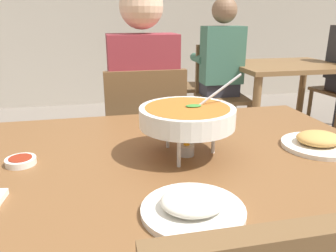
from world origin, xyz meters
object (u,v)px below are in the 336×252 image
(curry_bowl, at_px, (187,117))
(patron_bg_middle, at_px, (220,63))
(diner_main, at_px, (142,95))
(chair_diner_main, at_px, (144,137))
(chair_bg_right, at_px, (208,80))
(appetizer_plate, at_px, (318,142))
(sauce_dish, at_px, (21,161))
(rice_plate, at_px, (193,206))
(dining_table_far, at_px, (284,77))
(chair_bg_middle, at_px, (220,88))
(dining_table_main, at_px, (178,181))

(curry_bowl, bearing_deg, patron_bg_middle, 66.29)
(diner_main, bearing_deg, chair_diner_main, -90.00)
(chair_bg_right, distance_m, patron_bg_middle, 0.50)
(chair_diner_main, bearing_deg, patron_bg_middle, 52.51)
(curry_bowl, xyz_separation_m, patron_bg_middle, (0.84, 1.92, -0.11))
(curry_bowl, bearing_deg, appetizer_plate, -4.08)
(diner_main, height_order, patron_bg_middle, same)
(curry_bowl, bearing_deg, sauce_dish, 175.67)
(diner_main, relative_size, rice_plate, 5.46)
(chair_diner_main, height_order, dining_table_far, chair_diner_main)
(diner_main, distance_m, appetizer_plate, 0.98)
(appetizer_plate, relative_size, chair_bg_right, 0.27)
(diner_main, xyz_separation_m, rice_plate, (-0.05, -1.14, 0.00))
(rice_plate, bearing_deg, chair_bg_middle, 67.66)
(chair_bg_right, xyz_separation_m, patron_bg_middle, (-0.04, -0.44, 0.24))
(dining_table_far, bearing_deg, patron_bg_middle, 175.19)
(chair_bg_middle, height_order, patron_bg_middle, patron_bg_middle)
(rice_plate, height_order, dining_table_far, rice_plate)
(rice_plate, bearing_deg, chair_bg_right, 70.32)
(appetizer_plate, bearing_deg, sauce_dish, 175.79)
(curry_bowl, height_order, chair_bg_middle, curry_bowl)
(diner_main, height_order, appetizer_plate, diner_main)
(chair_diner_main, relative_size, sauce_dish, 10.00)
(chair_bg_middle, bearing_deg, dining_table_far, -6.26)
(dining_table_main, height_order, chair_bg_middle, chair_bg_middle)
(diner_main, relative_size, curry_bowl, 3.94)
(appetizer_plate, distance_m, sauce_dish, 0.97)
(dining_table_main, distance_m, appetizer_plate, 0.50)
(rice_plate, height_order, chair_bg_right, chair_bg_right)
(dining_table_main, distance_m, diner_main, 0.82)
(appetizer_plate, xyz_separation_m, chair_bg_middle, (0.40, 1.97, -0.24))
(dining_table_main, xyz_separation_m, rice_plate, (-0.05, -0.33, 0.11))
(curry_bowl, bearing_deg, dining_table_main, 166.15)
(dining_table_main, distance_m, chair_bg_right, 2.53)
(chair_diner_main, height_order, diner_main, diner_main)
(dining_table_main, distance_m, sauce_dish, 0.49)
(appetizer_plate, distance_m, chair_bg_middle, 2.02)
(chair_bg_middle, distance_m, patron_bg_middle, 0.24)
(dining_table_far, relative_size, chair_bg_middle, 1.11)
(sauce_dish, bearing_deg, chair_diner_main, 57.13)
(appetizer_plate, bearing_deg, dining_table_main, 175.36)
(chair_diner_main, distance_m, patron_bg_middle, 1.45)
(diner_main, xyz_separation_m, appetizer_plate, (0.48, -0.85, 0.00))
(dining_table_far, distance_m, chair_bg_middle, 0.63)
(chair_bg_middle, xyz_separation_m, chair_bg_right, (0.03, 0.43, 0.00))
(rice_plate, xyz_separation_m, sauce_dish, (-0.44, 0.36, -0.01))
(dining_table_main, xyz_separation_m, dining_table_far, (1.50, 1.86, -0.04))
(dining_table_far, relative_size, patron_bg_middle, 0.76)
(appetizer_plate, bearing_deg, chair_bg_middle, 78.51)
(dining_table_main, relative_size, diner_main, 1.04)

